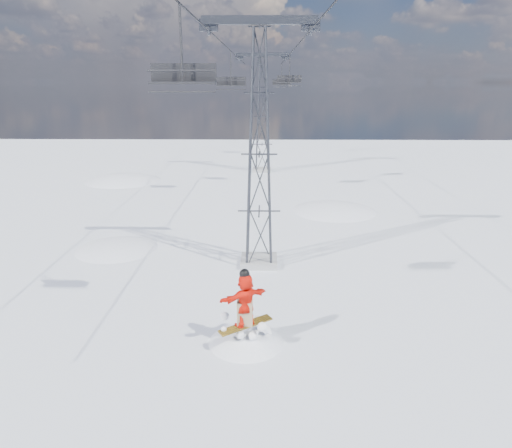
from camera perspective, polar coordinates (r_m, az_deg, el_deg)
The scene contains 10 objects.
ground at distance 15.87m, azimuth -2.99°, elevation -15.96°, with size 120.00×120.00×0.00m, color white.
snow_terrain at distance 39.46m, azimuth -7.66°, elevation -10.50°, with size 39.00×37.00×22.00m.
lift_tower_near at distance 21.48m, azimuth 0.41°, elevation 8.63°, with size 5.20×1.80×11.43m.
lift_tower_far at distance 46.35m, azimuth 0.77°, elevation 13.27°, with size 5.20×1.80×11.43m.
haul_cables at distance 32.81m, azimuth 0.68°, elevation 21.04°, with size 4.46×51.00×0.06m.
snowboarder_jump at distance 17.40m, azimuth -1.22°, elevation -19.05°, with size 4.40×4.40×6.82m.
lift_chair_near at distance 14.44m, azimuth -9.12°, elevation 17.85°, with size 1.97×0.57×2.45m.
lift_chair_mid at distance 38.10m, azimuth 4.20°, elevation 17.54°, with size 1.96×0.56×2.43m.
lift_chair_far at distance 34.59m, azimuth -3.13°, elevation 17.27°, with size 2.16×0.62×2.67m.
lift_chair_extra at distance 55.35m, azimuth 3.23°, elevation 17.24°, with size 2.17×0.62×2.69m.
Camera 1 is at (1.04, -13.24, 8.69)m, focal length 32.00 mm.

